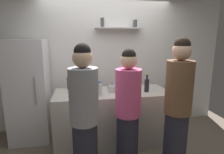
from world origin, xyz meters
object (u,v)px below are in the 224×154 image
Objects in this scene: water_bottle_plastic at (100,89)px; person_grey_hoodie at (84,119)px; refrigerator at (29,91)px; wine_bottle_green_glass at (88,88)px; wine_bottle_amber_glass at (69,83)px; utensil_holder at (112,89)px; person_pink_top at (128,112)px; wine_bottle_dark_glass at (147,85)px; baking_pan at (118,87)px; person_brown_jacket at (177,109)px.

person_grey_hoodie is at bearing -109.88° from water_bottle_plastic.
refrigerator is 5.37× the size of wine_bottle_green_glass.
utensil_holder is at bearing -24.94° from wine_bottle_amber_glass.
wine_bottle_green_glass is 0.20× the size of person_pink_top.
refrigerator is 1.55m from person_grey_hoodie.
refrigerator reaches higher than wine_bottle_dark_glass.
water_bottle_plastic is (0.18, -0.01, -0.02)m from wine_bottle_green_glass.
wine_bottle_green_glass is 0.76m from person_pink_top.
person_grey_hoodie reaches higher than person_pink_top.
person_brown_jacket is at bearing -61.84° from baking_pan.
baking_pan is 1.11× the size of wine_bottle_amber_glass.
person_grey_hoodie reaches higher than wine_bottle_dark_glass.
refrigerator is 5.84× the size of wine_bottle_dark_glass.
wine_bottle_dark_glass is 1.38× the size of water_bottle_plastic.
refrigerator reaches higher than wine_bottle_amber_glass.
person_grey_hoodie is (-1.18, -0.02, -0.04)m from person_brown_jacket.
person_grey_hoodie is (-0.48, -0.84, -0.10)m from utensil_holder.
person_brown_jacket is at bearing -80.27° from wine_bottle_dark_glass.
wine_bottle_amber_glass is at bearing 137.04° from water_bottle_plastic.
baking_pan is at bearing 30.56° from wine_bottle_green_glass.
refrigerator reaches higher than utensil_holder.
wine_bottle_dark_glass is 0.78m from person_pink_top.
baking_pan is 1.18m from person_brown_jacket.
utensil_holder is 0.66m from person_pink_top.
wine_bottle_amber_glass is 0.18× the size of person_pink_top.
water_bottle_plastic is 0.13× the size of person_grey_hoodie.
wine_bottle_dark_glass is at bearing 3.47° from wine_bottle_green_glass.
person_brown_jacket is (0.71, -0.83, -0.06)m from utensil_holder.
person_grey_hoodie is at bearing -79.04° from wine_bottle_amber_glass.
utensil_holder is at bearing -125.62° from baking_pan.
wine_bottle_amber_glass is at bearing -7.10° from refrigerator.
utensil_holder is at bearing 174.79° from wine_bottle_dark_glass.
person_grey_hoodie is 0.62m from person_pink_top.
person_grey_hoodie is at bearing -120.71° from baking_pan.
wine_bottle_dark_glass is (0.42, -0.26, 0.09)m from baking_pan.
person_grey_hoodie is (-0.26, -0.72, -0.14)m from water_bottle_plastic.
refrigerator reaches higher than wine_bottle_green_glass.
wine_bottle_green_glass is (-0.55, -0.32, 0.10)m from baking_pan.
wine_bottle_green_glass is 0.19× the size of person_grey_hoodie.
person_pink_top reaches higher than utensil_holder.
baking_pan is at bearing 54.38° from utensil_holder.
wine_bottle_amber_glass is 0.18× the size of person_grey_hoodie.
refrigerator is at bearing -135.57° from person_brown_jacket.
baking_pan is 1.03× the size of wine_bottle_green_glass.
baking_pan is 0.20× the size of person_pink_top.
refrigerator is 1.13m from wine_bottle_green_glass.
baking_pan is 0.51m from water_bottle_plastic.
wine_bottle_dark_glass is (0.58, -0.05, 0.06)m from utensil_holder.
water_bottle_plastic is at bearing -4.75° from wine_bottle_green_glass.
wine_bottle_green_glass is 0.18m from water_bottle_plastic.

